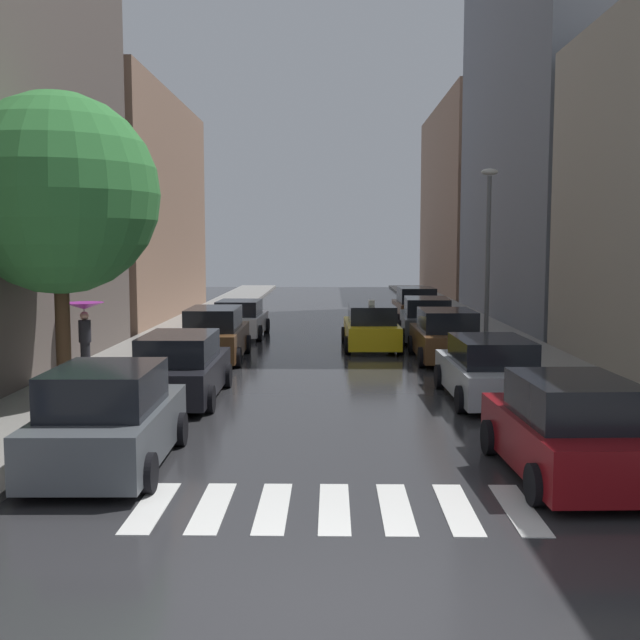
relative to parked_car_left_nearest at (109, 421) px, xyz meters
The scene contains 20 objects.
ground_plane 19.14m from the parked_car_left_nearest, 78.27° to the left, with size 28.00×72.00×0.04m, color #2A2A2C.
sidewalk_left 18.91m from the parked_car_left_nearest, 97.95° to the left, with size 3.00×72.00×0.15m, color gray.
sidewalk_right 21.42m from the parked_car_left_nearest, 60.98° to the left, with size 3.00×72.00×0.15m, color gray.
crosswalk_stripes 4.43m from the parked_car_left_nearest, 26.89° to the right, with size 5.85×2.20×0.01m.
building_left_mid 28.04m from the parked_car_left_nearest, 104.93° to the left, with size 6.00×17.10×11.32m, color #8C6B56.
building_right_mid 31.68m from the parked_car_left_nearest, 59.97° to the left, with size 6.00×19.39×23.50m, color slate.
building_right_far 49.61m from the parked_car_left_nearest, 72.39° to the left, with size 6.00×20.64×14.33m, color #8C6B56.
parked_car_left_nearest is the anchor object (origin of this frame).
parked_car_left_second 5.79m from the parked_car_left_nearest, 89.00° to the left, with size 2.11×4.73×1.67m.
parked_car_left_third 12.23m from the parked_car_left_nearest, 90.18° to the left, with size 2.10×4.80×1.77m.
parked_car_left_fourth 18.50m from the parked_car_left_nearest, 89.86° to the left, with size 2.21×4.07×1.53m.
parked_car_right_nearest 7.79m from the parked_car_left_nearest, ahead, with size 2.27×4.28×1.70m.
parked_car_right_second 9.70m from the parked_car_left_nearest, 37.06° to the left, with size 2.24×4.62×1.57m.
parked_car_right_third 14.45m from the parked_car_left_nearest, 58.16° to the left, with size 2.15×4.51×1.70m.
parked_car_right_fourth 19.24m from the parked_car_left_nearest, 66.62° to the left, with size 2.30×4.84×1.71m.
parked_car_right_fifth 24.79m from the parked_car_left_nearest, 71.55° to the left, with size 2.14×4.20×1.78m.
taxi_midroad 16.00m from the parked_car_left_nearest, 70.68° to the left, with size 2.15×4.47×1.81m.
pedestrian_foreground 10.00m from the parked_car_left_nearest, 110.12° to the left, with size 1.16×1.16×1.99m.
street_tree_left 7.66m from the parked_car_left_nearest, 115.86° to the left, with size 4.88×4.88×7.35m.
lamp_post_right 17.73m from the parked_car_left_nearest, 57.31° to the left, with size 0.60×0.28×6.36m.
Camera 1 is at (-0.04, -7.57, 3.88)m, focal length 42.91 mm.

